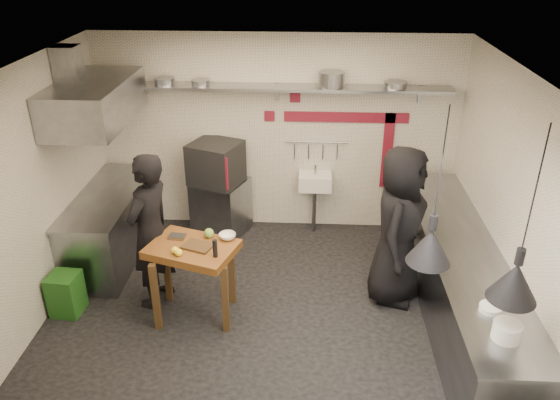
# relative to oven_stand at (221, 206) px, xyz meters

# --- Properties ---
(floor) EXTENTS (5.00, 5.00, 0.00)m
(floor) POSITION_rel_oven_stand_xyz_m (0.79, -1.82, -0.40)
(floor) COLOR black
(floor) RESTS_ON ground
(ceiling) EXTENTS (5.00, 5.00, 0.00)m
(ceiling) POSITION_rel_oven_stand_xyz_m (0.79, -1.82, 2.40)
(ceiling) COLOR silver
(ceiling) RESTS_ON floor
(wall_back) EXTENTS (5.00, 0.04, 2.80)m
(wall_back) POSITION_rel_oven_stand_xyz_m (0.79, 0.28, 1.00)
(wall_back) COLOR beige
(wall_back) RESTS_ON floor
(wall_front) EXTENTS (5.00, 0.04, 2.80)m
(wall_front) POSITION_rel_oven_stand_xyz_m (0.79, -3.92, 1.00)
(wall_front) COLOR beige
(wall_front) RESTS_ON floor
(wall_left) EXTENTS (0.04, 4.20, 2.80)m
(wall_left) POSITION_rel_oven_stand_xyz_m (-1.71, -1.82, 1.00)
(wall_left) COLOR beige
(wall_left) RESTS_ON floor
(wall_right) EXTENTS (0.04, 4.20, 2.80)m
(wall_right) POSITION_rel_oven_stand_xyz_m (3.29, -1.82, 1.00)
(wall_right) COLOR beige
(wall_right) RESTS_ON floor
(red_band_horiz) EXTENTS (1.70, 0.02, 0.14)m
(red_band_horiz) POSITION_rel_oven_stand_xyz_m (1.74, 0.26, 1.28)
(red_band_horiz) COLOR maroon
(red_band_horiz) RESTS_ON wall_back
(red_band_vert) EXTENTS (0.14, 0.02, 1.10)m
(red_band_vert) POSITION_rel_oven_stand_xyz_m (2.34, 0.26, 0.80)
(red_band_vert) COLOR maroon
(red_band_vert) RESTS_ON wall_back
(red_tile_a) EXTENTS (0.14, 0.02, 0.14)m
(red_tile_a) POSITION_rel_oven_stand_xyz_m (1.04, 0.26, 1.55)
(red_tile_a) COLOR maroon
(red_tile_a) RESTS_ON wall_back
(red_tile_b) EXTENTS (0.14, 0.02, 0.14)m
(red_tile_b) POSITION_rel_oven_stand_xyz_m (0.69, 0.26, 1.28)
(red_tile_b) COLOR maroon
(red_tile_b) RESTS_ON wall_back
(back_shelf) EXTENTS (4.60, 0.34, 0.04)m
(back_shelf) POSITION_rel_oven_stand_xyz_m (0.79, 0.10, 1.72)
(back_shelf) COLOR slate
(back_shelf) RESTS_ON wall_back
(shelf_bracket_left) EXTENTS (0.04, 0.06, 0.24)m
(shelf_bracket_left) POSITION_rel_oven_stand_xyz_m (-1.11, 0.25, 1.62)
(shelf_bracket_left) COLOR slate
(shelf_bracket_left) RESTS_ON wall_back
(shelf_bracket_mid) EXTENTS (0.04, 0.06, 0.24)m
(shelf_bracket_mid) POSITION_rel_oven_stand_xyz_m (0.79, 0.25, 1.62)
(shelf_bracket_mid) COLOR slate
(shelf_bracket_mid) RESTS_ON wall_back
(shelf_bracket_right) EXTENTS (0.04, 0.06, 0.24)m
(shelf_bracket_right) POSITION_rel_oven_stand_xyz_m (2.69, 0.25, 1.62)
(shelf_bracket_right) COLOR slate
(shelf_bracket_right) RESTS_ON wall_back
(pan_far_left) EXTENTS (0.30, 0.30, 0.09)m
(pan_far_left) POSITION_rel_oven_stand_xyz_m (-0.68, 0.10, 1.79)
(pan_far_left) COLOR slate
(pan_far_left) RESTS_ON back_shelf
(pan_mid_left) EXTENTS (0.29, 0.29, 0.07)m
(pan_mid_left) POSITION_rel_oven_stand_xyz_m (-0.20, 0.10, 1.78)
(pan_mid_left) COLOR slate
(pan_mid_left) RESTS_ON back_shelf
(stock_pot) EXTENTS (0.40, 0.40, 0.20)m
(stock_pot) POSITION_rel_oven_stand_xyz_m (1.51, 0.10, 1.84)
(stock_pot) COLOR slate
(stock_pot) RESTS_ON back_shelf
(pan_right) EXTENTS (0.30, 0.30, 0.08)m
(pan_right) POSITION_rel_oven_stand_xyz_m (2.34, 0.10, 1.78)
(pan_right) COLOR slate
(pan_right) RESTS_ON back_shelf
(oven_stand) EXTENTS (0.87, 0.84, 0.80)m
(oven_stand) POSITION_rel_oven_stand_xyz_m (0.00, 0.00, 0.00)
(oven_stand) COLOR slate
(oven_stand) RESTS_ON floor
(combi_oven) EXTENTS (0.81, 0.79, 0.58)m
(combi_oven) POSITION_rel_oven_stand_xyz_m (-0.03, -0.03, 0.69)
(combi_oven) COLOR black
(combi_oven) RESTS_ON oven_stand
(oven_door) EXTENTS (0.45, 0.20, 0.46)m
(oven_door) POSITION_rel_oven_stand_xyz_m (-0.04, -0.33, 0.69)
(oven_door) COLOR maroon
(oven_door) RESTS_ON combi_oven
(oven_glass) EXTENTS (0.36, 0.16, 0.34)m
(oven_glass) POSITION_rel_oven_stand_xyz_m (0.00, -0.33, 0.69)
(oven_glass) COLOR black
(oven_glass) RESTS_ON oven_door
(hand_sink) EXTENTS (0.46, 0.34, 0.22)m
(hand_sink) POSITION_rel_oven_stand_xyz_m (1.34, 0.10, 0.38)
(hand_sink) COLOR silver
(hand_sink) RESTS_ON wall_back
(sink_tap) EXTENTS (0.03, 0.03, 0.14)m
(sink_tap) POSITION_rel_oven_stand_xyz_m (1.34, 0.10, 0.56)
(sink_tap) COLOR slate
(sink_tap) RESTS_ON hand_sink
(sink_drain) EXTENTS (0.06, 0.06, 0.66)m
(sink_drain) POSITION_rel_oven_stand_xyz_m (1.34, 0.06, -0.06)
(sink_drain) COLOR slate
(sink_drain) RESTS_ON floor
(utensil_rail) EXTENTS (0.90, 0.02, 0.02)m
(utensil_rail) POSITION_rel_oven_stand_xyz_m (1.34, 0.24, 0.92)
(utensil_rail) COLOR slate
(utensil_rail) RESTS_ON wall_back
(counter_right) EXTENTS (0.70, 3.80, 0.90)m
(counter_right) POSITION_rel_oven_stand_xyz_m (2.94, -1.82, 0.05)
(counter_right) COLOR slate
(counter_right) RESTS_ON floor
(counter_right_top) EXTENTS (0.76, 3.90, 0.03)m
(counter_right_top) POSITION_rel_oven_stand_xyz_m (2.94, -1.82, 0.52)
(counter_right_top) COLOR slate
(counter_right_top) RESTS_ON counter_right
(plate_stack) EXTENTS (0.26, 0.26, 0.15)m
(plate_stack) POSITION_rel_oven_stand_xyz_m (2.91, -3.29, 0.61)
(plate_stack) COLOR silver
(plate_stack) RESTS_ON counter_right_top
(small_bowl_right) EXTENTS (0.21, 0.21, 0.05)m
(small_bowl_right) POSITION_rel_oven_stand_xyz_m (2.89, -2.92, 0.56)
(small_bowl_right) COLOR silver
(small_bowl_right) RESTS_ON counter_right_top
(counter_left) EXTENTS (0.70, 1.90, 0.90)m
(counter_left) POSITION_rel_oven_stand_xyz_m (-1.36, -0.77, 0.05)
(counter_left) COLOR slate
(counter_left) RESTS_ON floor
(counter_left_top) EXTENTS (0.76, 2.00, 0.03)m
(counter_left_top) POSITION_rel_oven_stand_xyz_m (-1.36, -0.77, 0.52)
(counter_left_top) COLOR slate
(counter_left_top) RESTS_ON counter_left
(extractor_hood) EXTENTS (0.78, 1.60, 0.50)m
(extractor_hood) POSITION_rel_oven_stand_xyz_m (-1.31, -0.77, 1.75)
(extractor_hood) COLOR slate
(extractor_hood) RESTS_ON ceiling
(hood_duct) EXTENTS (0.28, 0.28, 0.50)m
(hood_duct) POSITION_rel_oven_stand_xyz_m (-1.56, -0.77, 2.15)
(hood_duct) COLOR slate
(hood_duct) RESTS_ON ceiling
(green_bin) EXTENTS (0.35, 0.35, 0.50)m
(green_bin) POSITION_rel_oven_stand_xyz_m (-1.49, -1.98, -0.15)
(green_bin) COLOR #1D5419
(green_bin) RESTS_ON floor
(prep_table) EXTENTS (1.07, 0.89, 0.92)m
(prep_table) POSITION_rel_oven_stand_xyz_m (0.00, -1.95, 0.06)
(prep_table) COLOR brown
(prep_table) RESTS_ON floor
(cutting_board) EXTENTS (0.37, 0.31, 0.02)m
(cutting_board) POSITION_rel_oven_stand_xyz_m (0.07, -1.97, 0.53)
(cutting_board) COLOR #48311A
(cutting_board) RESTS_ON prep_table
(pepper_mill) EXTENTS (0.05, 0.05, 0.20)m
(pepper_mill) POSITION_rel_oven_stand_xyz_m (0.29, -2.15, 0.62)
(pepper_mill) COLOR black
(pepper_mill) RESTS_ON prep_table
(lemon_a) EXTENTS (0.09, 0.09, 0.08)m
(lemon_a) POSITION_rel_oven_stand_xyz_m (-0.14, -2.11, 0.56)
(lemon_a) COLOR yellow
(lemon_a) RESTS_ON prep_table
(lemon_b) EXTENTS (0.09, 0.09, 0.08)m
(lemon_b) POSITION_rel_oven_stand_xyz_m (-0.09, -2.15, 0.56)
(lemon_b) COLOR yellow
(lemon_b) RESTS_ON prep_table
(veg_ball) EXTENTS (0.13, 0.13, 0.11)m
(veg_ball) POSITION_rel_oven_stand_xyz_m (0.16, -1.76, 0.57)
(veg_ball) COLOR olive
(veg_ball) RESTS_ON prep_table
(steel_tray) EXTENTS (0.19, 0.14, 0.03)m
(steel_tray) POSITION_rel_oven_stand_xyz_m (-0.19, -1.79, 0.54)
(steel_tray) COLOR slate
(steel_tray) RESTS_ON prep_table
(bowl) EXTENTS (0.25, 0.25, 0.06)m
(bowl) POSITION_rel_oven_stand_xyz_m (0.37, -1.78, 0.55)
(bowl) COLOR silver
(bowl) RESTS_ON prep_table
(heat_lamp_near) EXTENTS (0.46, 0.46, 1.41)m
(heat_lamp_near) POSITION_rel_oven_stand_xyz_m (2.30, -2.86, 1.69)
(heat_lamp_near) COLOR black
(heat_lamp_near) RESTS_ON ceiling
(heat_lamp_far) EXTENTS (0.48, 0.48, 1.48)m
(heat_lamp_far) POSITION_rel_oven_stand_xyz_m (2.89, -3.26, 1.66)
(heat_lamp_far) COLOR black
(heat_lamp_far) RESTS_ON ceiling
(chef_left) EXTENTS (0.66, 0.80, 1.87)m
(chef_left) POSITION_rel_oven_stand_xyz_m (-0.52, -1.70, 0.53)
(chef_left) COLOR black
(chef_left) RESTS_ON floor
(chef_right) EXTENTS (0.89, 1.09, 1.92)m
(chef_right) POSITION_rel_oven_stand_xyz_m (2.28, -1.47, 0.56)
(chef_right) COLOR black
(chef_right) RESTS_ON floor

